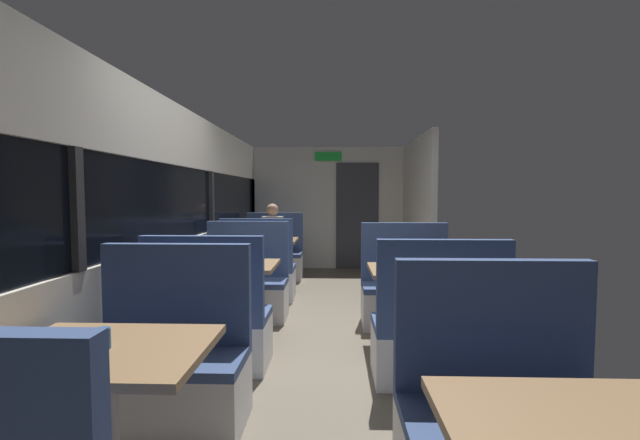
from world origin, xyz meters
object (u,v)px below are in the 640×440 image
at_px(bench_front_aisle_facing_entry, 503,432).
at_px(coffee_cup_primary, 102,339).
at_px(dining_table_near_window, 106,370).
at_px(bench_mid_window_facing_end, 210,328).
at_px(dining_table_rear_aisle, 419,279).
at_px(bench_rear_aisle_facing_end, 437,339).
at_px(bench_far_window_facing_entry, 274,259).
at_px(dining_table_far_window, 267,246).
at_px(bench_far_window_facing_end, 259,275).
at_px(dining_table_mid_window, 230,274).
at_px(seated_passenger, 273,247).
at_px(bench_near_window_facing_entry, 168,372).
at_px(bench_mid_window_facing_entry, 245,290).
at_px(bench_rear_aisle_facing_entry, 406,295).

height_order(bench_front_aisle_facing_entry, coffee_cup_primary, bench_front_aisle_facing_entry).
xyz_separation_m(dining_table_near_window, bench_mid_window_facing_end, (0.00, 1.56, -0.31)).
relative_size(dining_table_rear_aisle, bench_rear_aisle_facing_end, 0.82).
bearing_deg(bench_far_window_facing_entry, bench_mid_window_facing_end, -90.00).
distance_m(dining_table_far_window, bench_far_window_facing_end, 0.77).
xyz_separation_m(dining_table_mid_window, bench_rear_aisle_facing_end, (1.79, -0.90, -0.31)).
relative_size(bench_front_aisle_facing_entry, seated_passenger, 0.87).
relative_size(bench_mid_window_facing_end, bench_rear_aisle_facing_end, 1.00).
bearing_deg(dining_table_rear_aisle, bench_front_aisle_facing_entry, -90.00).
xyz_separation_m(dining_table_far_window, dining_table_rear_aisle, (1.79, -2.46, 0.00)).
height_order(bench_rear_aisle_facing_end, coffee_cup_primary, bench_rear_aisle_facing_end).
xyz_separation_m(bench_front_aisle_facing_entry, dining_table_rear_aisle, (0.00, 1.96, 0.31)).
bearing_deg(dining_table_rear_aisle, seated_passenger, 120.13).
relative_size(bench_near_window_facing_entry, bench_far_window_facing_entry, 1.00).
height_order(bench_mid_window_facing_end, bench_far_window_facing_entry, same).
bearing_deg(dining_table_mid_window, seated_passenger, 90.00).
bearing_deg(bench_near_window_facing_entry, bench_rear_aisle_facing_end, 20.19).
relative_size(dining_table_mid_window, bench_mid_window_facing_entry, 0.82).
height_order(bench_front_aisle_facing_entry, bench_rear_aisle_facing_entry, same).
xyz_separation_m(bench_mid_window_facing_entry, bench_rear_aisle_facing_entry, (1.79, -0.20, 0.00)).
height_order(bench_mid_window_facing_entry, coffee_cup_primary, bench_mid_window_facing_entry).
xyz_separation_m(bench_front_aisle_facing_entry, coffee_cup_primary, (-1.79, -0.11, 0.46)).
bearing_deg(dining_table_rear_aisle, bench_mid_window_facing_entry, 153.32).
bearing_deg(dining_table_far_window, seated_passenger, 90.00).
relative_size(bench_mid_window_facing_entry, bench_far_window_facing_end, 1.00).
height_order(bench_mid_window_facing_end, seated_passenger, seated_passenger).
bearing_deg(bench_front_aisle_facing_entry, dining_table_rear_aisle, 90.00).
relative_size(dining_table_mid_window, bench_rear_aisle_facing_end, 0.82).
bearing_deg(bench_near_window_facing_entry, bench_far_window_facing_entry, 90.00).
bearing_deg(bench_rear_aisle_facing_entry, bench_mid_window_facing_end, -146.19).
distance_m(bench_far_window_facing_entry, bench_rear_aisle_facing_end, 4.25).
bearing_deg(bench_near_window_facing_entry, coffee_cup_primary, -90.18).
distance_m(dining_table_mid_window, bench_front_aisle_facing_entry, 2.82).
xyz_separation_m(dining_table_mid_window, bench_far_window_facing_end, (0.00, 1.56, -0.31)).
bearing_deg(bench_mid_window_facing_end, bench_near_window_facing_entry, -90.00).
height_order(dining_table_far_window, dining_table_rear_aisle, same).
relative_size(bench_front_aisle_facing_entry, coffee_cup_primary, 12.22).
bearing_deg(seated_passenger, bench_mid_window_facing_end, -90.00).
height_order(bench_near_window_facing_entry, dining_table_mid_window, bench_near_window_facing_entry).
bearing_deg(bench_far_window_facing_end, bench_rear_aisle_facing_end, -53.93).
bearing_deg(bench_mid_window_facing_entry, dining_table_near_window, -90.00).
bearing_deg(seated_passenger, bench_far_window_facing_entry, 90.00).
bearing_deg(coffee_cup_primary, dining_table_rear_aisle, 49.14).
bearing_deg(dining_table_mid_window, bench_rear_aisle_facing_end, -26.68).
distance_m(dining_table_rear_aisle, bench_rear_aisle_facing_end, 0.77).
bearing_deg(dining_table_far_window, dining_table_rear_aisle, -53.93).
bearing_deg(seated_passenger, bench_far_window_facing_end, -90.00).
distance_m(bench_near_window_facing_entry, bench_far_window_facing_end, 3.12).
xyz_separation_m(bench_mid_window_facing_entry, bench_far_window_facing_entry, (0.00, 2.26, 0.00)).
relative_size(dining_table_near_window, coffee_cup_primary, 10.00).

